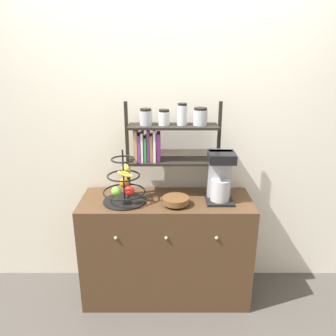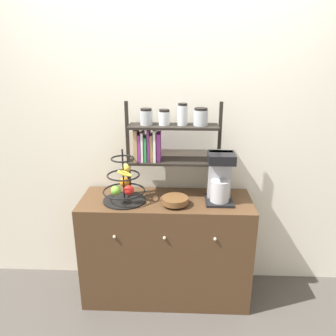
# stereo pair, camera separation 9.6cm
# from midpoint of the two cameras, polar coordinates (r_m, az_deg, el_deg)

# --- Properties ---
(ground_plane) EXTENTS (12.00, 12.00, 0.00)m
(ground_plane) POSITION_cam_midpoint_polar(r_m,az_deg,el_deg) (2.77, -1.42, -23.90)
(ground_plane) COLOR #47423D
(wall_back) EXTENTS (7.00, 0.05, 2.60)m
(wall_back) POSITION_cam_midpoint_polar(r_m,az_deg,el_deg) (2.61, -1.40, 6.08)
(wall_back) COLOR silver
(wall_back) RESTS_ON ground_plane
(sideboard) EXTENTS (1.30, 0.49, 0.85)m
(sideboard) POSITION_cam_midpoint_polar(r_m,az_deg,el_deg) (2.69, -1.38, -13.80)
(sideboard) COLOR #4C331E
(sideboard) RESTS_ON ground_plane
(coffee_maker) EXTENTS (0.20, 0.22, 0.38)m
(coffee_maker) POSITION_cam_midpoint_polar(r_m,az_deg,el_deg) (2.43, 7.86, -1.49)
(coffee_maker) COLOR black
(coffee_maker) RESTS_ON sideboard
(fruit_stand) EXTENTS (0.32, 0.32, 0.40)m
(fruit_stand) POSITION_cam_midpoint_polar(r_m,az_deg,el_deg) (2.43, -8.83, -3.11)
(fruit_stand) COLOR black
(fruit_stand) RESTS_ON sideboard
(wooden_bowl) EXTENTS (0.19, 0.19, 0.06)m
(wooden_bowl) POSITION_cam_midpoint_polar(r_m,az_deg,el_deg) (2.38, 0.17, -5.69)
(wooden_bowl) COLOR brown
(wooden_bowl) RESTS_ON sideboard
(shelf_hutch) EXTENTS (0.71, 0.20, 0.72)m
(shelf_hutch) POSITION_cam_midpoint_polar(r_m,az_deg,el_deg) (2.43, -1.83, 5.28)
(shelf_hutch) COLOR black
(shelf_hutch) RESTS_ON sideboard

